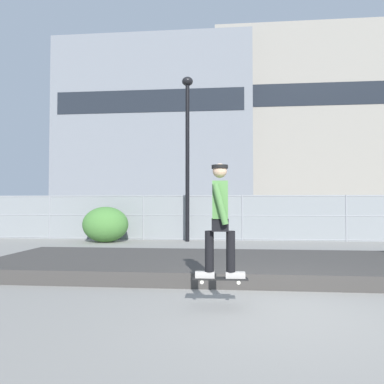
% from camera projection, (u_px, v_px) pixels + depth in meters
% --- Properties ---
extents(ground_plane, '(120.00, 120.00, 0.00)m').
position_uv_depth(ground_plane, '(274.00, 312.00, 5.02)').
color(ground_plane, gray).
extents(gravel_berm, '(11.75, 3.47, 0.28)m').
position_uv_depth(gravel_berm, '(256.00, 265.00, 7.95)').
color(gravel_berm, '#3D3A38').
rests_on(gravel_berm, ground_plane).
extents(skateboard, '(0.81, 0.23, 0.07)m').
position_uv_depth(skateboard, '(220.00, 279.00, 5.21)').
color(skateboard, black).
extents(skater, '(0.72, 0.59, 1.66)m').
position_uv_depth(skater, '(220.00, 213.00, 5.24)').
color(skater, '#B2ADA8').
rests_on(skater, skateboard).
extents(chain_fence, '(24.63, 0.06, 1.85)m').
position_uv_depth(chain_fence, '(242.00, 218.00, 14.69)').
color(chain_fence, gray).
rests_on(chain_fence, ground_plane).
extents(street_lamp, '(0.44, 0.44, 6.60)m').
position_uv_depth(street_lamp, '(187.00, 138.00, 14.44)').
color(street_lamp, black).
rests_on(street_lamp, ground_plane).
extents(parked_car_near, '(4.42, 1.99, 1.66)m').
position_uv_depth(parked_car_near, '(186.00, 217.00, 17.64)').
color(parked_car_near, silver).
rests_on(parked_car_near, ground_plane).
extents(parked_car_mid, '(4.53, 2.22, 1.66)m').
position_uv_depth(parked_car_mid, '(302.00, 218.00, 17.27)').
color(parked_car_mid, maroon).
rests_on(parked_car_mid, ground_plane).
extents(library_building, '(22.77, 13.64, 20.70)m').
position_uv_depth(library_building, '(160.00, 135.00, 46.50)').
color(library_building, slate).
rests_on(library_building, ground_plane).
extents(office_block, '(22.54, 11.65, 21.68)m').
position_uv_depth(office_block, '(307.00, 129.00, 44.96)').
color(office_block, gray).
rests_on(office_block, ground_plane).
extents(shrub_left, '(1.79, 1.46, 1.38)m').
position_uv_depth(shrub_left, '(105.00, 224.00, 14.05)').
color(shrub_left, '#477F38').
rests_on(shrub_left, ground_plane).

